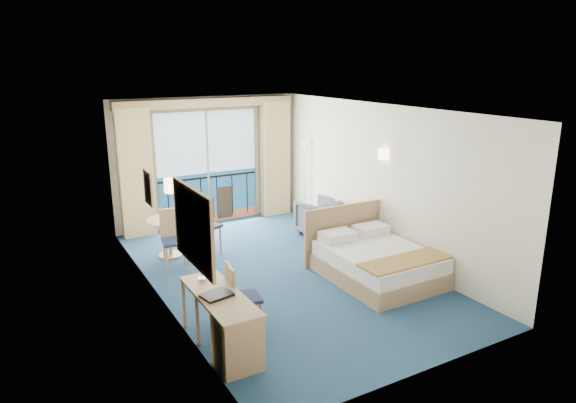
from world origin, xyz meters
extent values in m
plane|color=navy|center=(0.00, 0.00, 0.00)|extent=(6.50, 6.50, 0.00)
cube|color=silver|center=(0.00, 3.26, 1.35)|extent=(4.00, 0.02, 2.70)
cube|color=silver|center=(0.00, -3.26, 1.35)|extent=(4.00, 0.02, 2.70)
cube|color=silver|center=(-2.01, 0.00, 1.35)|extent=(0.02, 6.50, 2.70)
cube|color=silver|center=(2.01, 0.00, 1.35)|extent=(0.02, 6.50, 2.70)
cube|color=silver|center=(0.00, 0.00, 2.71)|extent=(4.00, 6.50, 0.02)
cube|color=navy|center=(0.00, 3.22, 0.56)|extent=(2.20, 0.02, 1.08)
cube|color=#B0CDE8|center=(0.00, 3.22, 1.76)|extent=(2.20, 0.02, 1.32)
cube|color=#99492F|center=(0.00, 3.22, 0.10)|extent=(2.20, 0.02, 0.20)
cube|color=black|center=(0.00, 3.22, 1.00)|extent=(2.20, 0.02, 0.04)
cube|color=#A87E5B|center=(0.00, 3.21, 2.46)|extent=(2.36, 0.03, 0.12)
cube|color=#A87E5B|center=(-1.15, 3.21, 1.20)|extent=(0.06, 0.03, 2.40)
cube|color=#A87E5B|center=(1.15, 3.21, 1.20)|extent=(0.06, 0.03, 2.40)
cube|color=silver|center=(0.00, 3.21, 1.20)|extent=(0.05, 0.02, 2.40)
cube|color=#352518|center=(0.35, 3.21, 0.40)|extent=(0.35, 0.02, 0.70)
cube|color=#352518|center=(-0.55, 3.21, 0.40)|extent=(0.35, 0.02, 0.70)
cube|color=#352518|center=(-0.05, 3.21, 0.30)|extent=(0.30, 0.02, 0.45)
cube|color=black|center=(-0.90, 3.22, 0.55)|extent=(0.02, 0.01, 0.90)
cube|color=black|center=(-0.54, 3.22, 0.55)|extent=(0.02, 0.01, 0.90)
cube|color=black|center=(-0.18, 3.22, 0.55)|extent=(0.03, 0.01, 0.90)
cube|color=black|center=(0.18, 3.22, 0.55)|extent=(0.03, 0.01, 0.90)
cube|color=black|center=(0.54, 3.22, 0.55)|extent=(0.02, 0.01, 0.90)
cube|color=black|center=(0.90, 3.22, 0.55)|extent=(0.02, 0.01, 0.90)
cube|color=#D7B276|center=(-1.55, 3.07, 1.28)|extent=(0.65, 0.22, 2.55)
cube|color=#D7B276|center=(1.55, 3.07, 1.28)|extent=(0.65, 0.22, 2.55)
cube|color=#A87E5B|center=(0.00, 3.10, 2.58)|extent=(3.80, 0.25, 0.18)
cube|color=#A87E5B|center=(-1.98, -1.50, 1.55)|extent=(0.04, 1.25, 0.95)
cube|color=#ADB5C0|center=(-1.95, -1.50, 1.55)|extent=(0.01, 1.12, 0.82)
cube|color=#A87E5B|center=(-1.98, 0.45, 1.60)|extent=(0.03, 0.42, 0.52)
cube|color=gray|center=(-1.96, 0.45, 1.60)|extent=(0.01, 0.34, 0.44)
cylinder|color=beige|center=(-1.94, -0.60, 1.85)|extent=(0.18, 0.18, 0.18)
cylinder|color=beige|center=(1.94, -0.15, 1.85)|extent=(0.18, 0.18, 0.18)
cube|color=#A87E5B|center=(1.25, -0.99, 0.14)|extent=(1.47, 1.84, 0.28)
cube|color=white|center=(1.25, -0.99, 0.39)|extent=(1.41, 1.78, 0.23)
cube|color=#A2763F|center=(1.25, -1.59, 0.52)|extent=(1.45, 0.51, 0.03)
cube|color=white|center=(0.90, -0.33, 0.59)|extent=(0.57, 0.37, 0.17)
cube|color=white|center=(1.59, -0.33, 0.59)|extent=(0.57, 0.37, 0.17)
cube|color=#A87E5B|center=(1.25, -0.02, 0.51)|extent=(1.61, 0.06, 1.01)
cube|color=tan|center=(1.77, 0.22, 0.27)|extent=(0.42, 0.40, 0.54)
cube|color=beige|center=(1.75, 0.24, 0.58)|extent=(0.19, 0.17, 0.07)
imported|color=#4B4F5C|center=(1.65, 1.36, 0.36)|extent=(0.95, 0.97, 0.72)
cylinder|color=silver|center=(1.88, 2.31, 0.02)|extent=(0.24, 0.24, 0.03)
cylinder|color=silver|center=(1.88, 2.31, 0.82)|extent=(0.03, 0.03, 1.65)
cone|color=#F1E2CC|center=(1.88, 2.31, 1.65)|extent=(0.22, 0.22, 0.20)
cube|color=#A87E5B|center=(-1.73, -1.63, 0.68)|extent=(0.51, 1.49, 0.04)
cube|color=tan|center=(-1.73, -2.14, 0.33)|extent=(0.48, 0.45, 0.66)
cylinder|color=#A87E5B|center=(-1.96, -1.45, 0.33)|extent=(0.05, 0.05, 0.66)
cylinder|color=#A87E5B|center=(-1.51, -1.45, 0.33)|extent=(0.05, 0.05, 0.66)
cylinder|color=#A87E5B|center=(-1.96, -0.93, 0.33)|extent=(0.05, 0.05, 0.66)
cylinder|color=#A87E5B|center=(-1.51, -0.93, 0.33)|extent=(0.05, 0.05, 0.66)
cube|color=#1E2546|center=(-1.29, -1.38, 0.44)|extent=(0.45, 0.45, 0.05)
cube|color=#A87E5B|center=(-1.47, -1.35, 0.68)|extent=(0.10, 0.39, 0.47)
cylinder|color=#A87E5B|center=(-1.16, -1.56, 0.21)|extent=(0.03, 0.03, 0.42)
cylinder|color=#A87E5B|center=(-1.11, -1.25, 0.21)|extent=(0.03, 0.03, 0.42)
cylinder|color=#A87E5B|center=(-1.47, -1.51, 0.21)|extent=(0.03, 0.03, 0.42)
cylinder|color=#A87E5B|center=(-1.42, -1.20, 0.21)|extent=(0.03, 0.03, 0.42)
cube|color=black|center=(-1.78, -1.66, 0.71)|extent=(0.40, 0.33, 0.03)
cylinder|color=silver|center=(-1.77, -1.14, 0.72)|extent=(0.11, 0.11, 0.02)
cylinder|color=silver|center=(-1.77, -1.14, 0.90)|extent=(0.01, 0.01, 0.37)
cone|color=#F1E2CC|center=(-1.77, -1.14, 1.08)|extent=(0.10, 0.10, 0.09)
cylinder|color=#A87E5B|center=(-1.36, 1.67, 0.67)|extent=(0.77, 0.77, 0.04)
cylinder|color=#A87E5B|center=(-1.36, 1.67, 0.34)|extent=(0.08, 0.08, 0.67)
cylinder|color=#A87E5B|center=(-1.36, 1.67, 0.01)|extent=(0.42, 0.42, 0.03)
cube|color=#1E2546|center=(-0.76, 1.46, 0.52)|extent=(0.62, 0.62, 0.06)
cube|color=#A87E5B|center=(-0.96, 1.37, 0.81)|extent=(0.23, 0.44, 0.55)
cylinder|color=#A87E5B|center=(-0.51, 1.37, 0.25)|extent=(0.04, 0.04, 0.50)
cylinder|color=#A87E5B|center=(-0.67, 1.71, 0.25)|extent=(0.04, 0.04, 0.50)
cylinder|color=#A87E5B|center=(-0.85, 1.21, 0.25)|extent=(0.04, 0.04, 0.50)
cylinder|color=#A87E5B|center=(-1.01, 1.55, 0.25)|extent=(0.04, 0.04, 0.50)
cube|color=#1E2546|center=(-1.44, 1.06, 0.48)|extent=(0.49, 0.49, 0.05)
cube|color=#A87E5B|center=(-1.41, 1.26, 0.75)|extent=(0.43, 0.11, 0.51)
cylinder|color=#A87E5B|center=(-1.64, 0.92, 0.23)|extent=(0.04, 0.04, 0.46)
cylinder|color=#A87E5B|center=(-1.29, 0.86, 0.23)|extent=(0.04, 0.04, 0.46)
cylinder|color=#A87E5B|center=(-1.58, 1.26, 0.23)|extent=(0.04, 0.04, 0.46)
cylinder|color=#A87E5B|center=(-1.24, 1.21, 0.23)|extent=(0.04, 0.04, 0.46)
camera|label=1|loc=(-3.79, -6.93, 3.40)|focal=32.00mm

